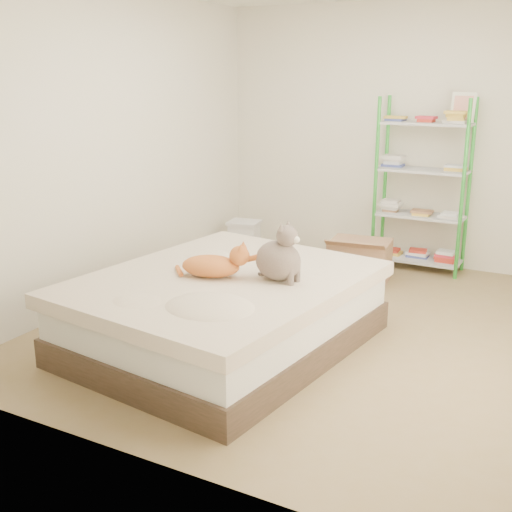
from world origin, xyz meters
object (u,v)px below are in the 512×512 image
Objects in this scene: orange_cat at (211,263)px; cardboard_box at (359,260)px; shelf_unit at (422,189)px; bed at (224,311)px; grey_cat at (278,252)px; white_bin at (244,238)px.

cardboard_box is (0.42, 1.98, -0.44)m from orange_cat.
cardboard_box is (-0.40, -0.63, -0.62)m from shelf_unit.
grey_cat is at bearing 23.39° from bed.
cardboard_box is (0.35, 1.93, -0.07)m from bed.
white_bin is at bearing -168.25° from shelf_unit.
white_bin is at bearing 122.98° from bed.
shelf_unit reaches higher than bed.
shelf_unit is (0.37, 2.45, 0.08)m from grey_cat.
orange_cat is 2.74m from shelf_unit.
white_bin is at bearing 96.32° from orange_cat.
shelf_unit is at bearing 50.87° from cardboard_box.
bed is 0.38m from orange_cat.
grey_cat is 1.90m from cardboard_box.
bed is at bearing 111.30° from grey_cat.
bed is 0.61m from grey_cat.
bed is at bearing 15.97° from orange_cat.
grey_cat is 0.23× the size of shelf_unit.
bed is 1.96m from cardboard_box.
shelf_unit is 1.94m from white_bin.
orange_cat is 0.49m from grey_cat.
shelf_unit is (0.74, 2.56, 0.55)m from bed.
bed is at bearing -107.33° from cardboard_box.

